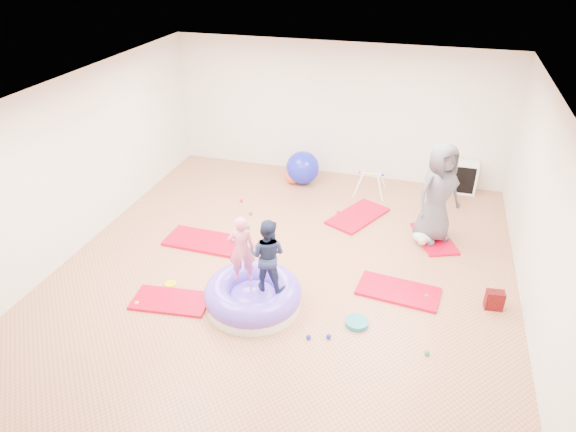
# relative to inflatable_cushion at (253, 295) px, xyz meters

# --- Properties ---
(room) EXTENTS (7.01, 8.01, 2.81)m
(room) POSITION_rel_inflatable_cushion_xyz_m (0.20, 0.80, 1.23)
(room) COLOR #BA7855
(room) RESTS_ON ground
(gym_mat_front_left) EXTENTS (1.15, 0.67, 0.05)m
(gym_mat_front_left) POSITION_rel_inflatable_cushion_xyz_m (-1.17, -0.28, -0.15)
(gym_mat_front_left) COLOR red
(gym_mat_front_left) RESTS_ON ground
(gym_mat_mid_left) EXTENTS (1.30, 0.68, 0.05)m
(gym_mat_mid_left) POSITION_rel_inflatable_cushion_xyz_m (-1.39, 1.35, -0.14)
(gym_mat_mid_left) COLOR red
(gym_mat_mid_left) RESTS_ON ground
(gym_mat_center_back) EXTENTS (1.11, 1.39, 0.05)m
(gym_mat_center_back) POSITION_rel_inflatable_cushion_xyz_m (1.02, 2.95, -0.14)
(gym_mat_center_back) COLOR red
(gym_mat_center_back) RESTS_ON ground
(gym_mat_right) EXTENTS (1.24, 0.72, 0.05)m
(gym_mat_right) POSITION_rel_inflatable_cushion_xyz_m (1.97, 0.87, -0.15)
(gym_mat_right) COLOR red
(gym_mat_right) RESTS_ON ground
(gym_mat_rear_right) EXTENTS (0.88, 1.18, 0.04)m
(gym_mat_rear_right) POSITION_rel_inflatable_cushion_xyz_m (2.43, 2.54, -0.15)
(gym_mat_rear_right) COLOR red
(gym_mat_rear_right) RESTS_ON ground
(inflatable_cushion) EXTENTS (1.39, 1.39, 0.44)m
(inflatable_cushion) POSITION_rel_inflatable_cushion_xyz_m (0.00, 0.00, 0.00)
(inflatable_cushion) COLOR white
(inflatable_cushion) RESTS_ON ground
(child_pink) EXTENTS (0.43, 0.35, 1.02)m
(child_pink) POSITION_rel_inflatable_cushion_xyz_m (-0.18, 0.09, 0.74)
(child_pink) COLOR #E9668B
(child_pink) RESTS_ON inflatable_cushion
(child_navy) EXTENTS (0.53, 0.42, 1.07)m
(child_navy) POSITION_rel_inflatable_cushion_xyz_m (0.22, 0.02, 0.77)
(child_navy) COLOR #1A2444
(child_navy) RESTS_ON inflatable_cushion
(adult_caregiver) EXTENTS (0.99, 0.98, 1.73)m
(adult_caregiver) POSITION_rel_inflatable_cushion_xyz_m (2.37, 2.52, 0.74)
(adult_caregiver) COLOR #4D4C56
(adult_caregiver) RESTS_ON gym_mat_rear_right
(infant) EXTENTS (0.33, 0.34, 0.20)m
(infant) POSITION_rel_inflatable_cushion_xyz_m (2.22, 2.30, -0.03)
(infant) COLOR #ACDDF6
(infant) RESTS_ON gym_mat_rear_right
(ball_pit_balls) EXTENTS (4.12, 3.51, 0.07)m
(ball_pit_balls) POSITION_rel_inflatable_cushion_xyz_m (0.44, 0.95, -0.14)
(ball_pit_balls) COLOR yellow
(ball_pit_balls) RESTS_ON ground
(exercise_ball_blue) EXTENTS (0.70, 0.70, 0.70)m
(exercise_ball_blue) POSITION_rel_inflatable_cushion_xyz_m (-0.35, 4.09, 0.18)
(exercise_ball_blue) COLOR #161DBF
(exercise_ball_blue) RESTS_ON ground
(exercise_ball_orange) EXTENTS (0.36, 0.36, 0.36)m
(exercise_ball_orange) POSITION_rel_inflatable_cushion_xyz_m (-0.53, 4.03, 0.01)
(exercise_ball_orange) COLOR #E84B23
(exercise_ball_orange) RESTS_ON ground
(infant_play_gym) EXTENTS (0.61, 0.58, 0.47)m
(infant_play_gym) POSITION_rel_inflatable_cushion_xyz_m (1.09, 3.96, 0.14)
(infant_play_gym) COLOR white
(infant_play_gym) RESTS_ON ground
(cube_shelf) EXTENTS (0.65, 0.32, 0.65)m
(cube_shelf) POSITION_rel_inflatable_cushion_xyz_m (2.82, 4.60, 0.15)
(cube_shelf) COLOR white
(cube_shelf) RESTS_ON ground
(balance_disc) EXTENTS (0.32, 0.32, 0.07)m
(balance_disc) POSITION_rel_inflatable_cushion_xyz_m (1.50, -0.01, -0.13)
(balance_disc) COLOR #1C7184
(balance_disc) RESTS_ON ground
(backpack) EXTENTS (0.26, 0.18, 0.29)m
(backpack) POSITION_rel_inflatable_cushion_xyz_m (3.30, 0.88, -0.03)
(backpack) COLOR maroon
(backpack) RESTS_ON ground
(yellow_toy) EXTENTS (0.18, 0.18, 0.03)m
(yellow_toy) POSITION_rel_inflatable_cushion_xyz_m (-1.37, 0.10, -0.16)
(yellow_toy) COLOR yellow
(yellow_toy) RESTS_ON ground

